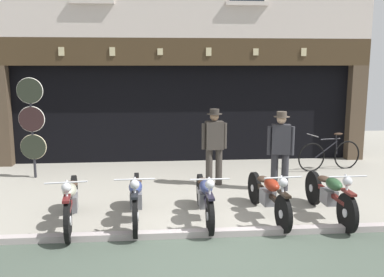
# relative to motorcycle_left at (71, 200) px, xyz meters

# --- Properties ---
(ground) EXTENTS (21.95, 22.00, 0.18)m
(ground) POSITION_rel_motorcycle_left_xyz_m (2.18, -1.70, -0.47)
(ground) COLOR gray
(shop_facade) EXTENTS (10.25, 4.42, 6.60)m
(shop_facade) POSITION_rel_motorcycle_left_xyz_m (2.18, 6.28, 1.33)
(shop_facade) COLOR black
(shop_facade) RESTS_ON ground
(motorcycle_left) EXTENTS (0.62, 2.05, 0.93)m
(motorcycle_left) POSITION_rel_motorcycle_left_xyz_m (0.00, 0.00, 0.00)
(motorcycle_left) COLOR black
(motorcycle_left) RESTS_ON ground
(motorcycle_center_left) EXTENTS (0.62, 2.05, 0.92)m
(motorcycle_center_left) POSITION_rel_motorcycle_left_xyz_m (1.06, 0.08, 0.00)
(motorcycle_center_left) COLOR black
(motorcycle_center_left) RESTS_ON ground
(motorcycle_center) EXTENTS (0.62, 2.00, 0.90)m
(motorcycle_center) POSITION_rel_motorcycle_left_xyz_m (2.22, 0.08, -0.02)
(motorcycle_center) COLOR black
(motorcycle_center) RESTS_ON ground
(motorcycle_center_right) EXTENTS (0.62, 2.06, 0.90)m
(motorcycle_center_right) POSITION_rel_motorcycle_left_xyz_m (3.33, 0.10, -0.02)
(motorcycle_center_right) COLOR black
(motorcycle_center_right) RESTS_ON ground
(motorcycle_right) EXTENTS (0.62, 2.02, 0.92)m
(motorcycle_right) POSITION_rel_motorcycle_left_xyz_m (4.39, -0.00, -0.01)
(motorcycle_right) COLOR black
(motorcycle_right) RESTS_ON ground
(salesman_left) EXTENTS (0.56, 0.33, 1.69)m
(salesman_left) POSITION_rel_motorcycle_left_xyz_m (2.67, 2.18, 0.50)
(salesman_left) COLOR #38332D
(salesman_left) RESTS_ON ground
(shopkeeper_center) EXTENTS (0.55, 0.33, 1.68)m
(shopkeeper_center) POSITION_rel_motorcycle_left_xyz_m (3.99, 1.65, 0.50)
(shopkeeper_center) COLOR #2D2D33
(shopkeeper_center) RESTS_ON ground
(tyre_sign_pole) EXTENTS (0.60, 0.06, 2.34)m
(tyre_sign_pole) POSITION_rel_motorcycle_left_xyz_m (-1.44, 3.12, 0.93)
(tyre_sign_pole) COLOR #232328
(tyre_sign_pole) RESTS_ON ground
(advert_board_near) EXTENTS (0.80, 0.03, 1.06)m
(advert_board_near) POSITION_rel_motorcycle_left_xyz_m (4.52, 4.68, 1.39)
(advert_board_near) COLOR silver
(leaning_bicycle) EXTENTS (1.73, 0.53, 0.96)m
(leaning_bicycle) POSITION_rel_motorcycle_left_xyz_m (5.76, 3.27, -0.04)
(leaning_bicycle) COLOR black
(leaning_bicycle) RESTS_ON ground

